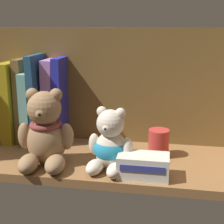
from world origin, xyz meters
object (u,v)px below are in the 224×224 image
at_px(book_2, 3,105).
at_px(teddy_bear_smaller, 110,145).
at_px(book_6, 42,98).
at_px(small_product_box, 143,166).
at_px(pillar_candle, 159,143).
at_px(book_5, 34,106).
at_px(teddy_bear_larger, 45,133).
at_px(book_3, 14,101).
at_px(book_7, 52,101).
at_px(book_4, 25,100).
at_px(book_8, 62,101).

bearing_deg(book_2, teddy_bear_smaller, -24.80).
xyz_separation_m(book_6, small_product_box, (0.29, -0.18, -0.09)).
bearing_deg(book_6, small_product_box, -31.96).
relative_size(book_2, pillar_candle, 2.81).
height_order(book_2, book_5, book_5).
relative_size(teddy_bear_larger, teddy_bear_smaller, 1.25).
height_order(book_3, teddy_bear_larger, book_3).
distance_m(book_7, teddy_bear_smaller, 0.25).
xyz_separation_m(book_7, pillar_candle, (0.29, -0.06, -0.08)).
height_order(teddy_bear_larger, teddy_bear_smaller, teddy_bear_larger).
height_order(book_3, teddy_bear_smaller, book_3).
xyz_separation_m(book_2, book_3, (0.04, 0.00, 0.01)).
height_order(book_4, pillar_candle, book_4).
height_order(teddy_bear_larger, pillar_candle, teddy_bear_larger).
distance_m(book_4, small_product_box, 0.40).
bearing_deg(book_3, book_4, 0.00).
relative_size(book_7, teddy_bear_smaller, 1.59).
height_order(book_4, small_product_box, book_4).
bearing_deg(book_4, teddy_bear_larger, -53.08).
relative_size(book_8, teddy_bear_larger, 1.30).
height_order(book_8, small_product_box, book_8).
xyz_separation_m(pillar_candle, small_product_box, (-0.03, -0.12, -0.01)).
height_order(book_2, book_4, book_4).
height_order(book_6, small_product_box, book_6).
xyz_separation_m(book_2, small_product_box, (0.41, -0.18, -0.07)).
bearing_deg(book_2, pillar_candle, -7.97).
xyz_separation_m(book_7, teddy_bear_smaller, (0.19, -0.15, -0.06)).
distance_m(book_8, pillar_candle, 0.29).
xyz_separation_m(book_4, teddy_bear_smaller, (0.27, -0.15, -0.06)).
distance_m(book_6, teddy_bear_smaller, 0.27).
bearing_deg(book_4, pillar_candle, -9.37).
bearing_deg(book_6, teddy_bear_smaller, -35.43).
bearing_deg(pillar_candle, teddy_bear_smaller, -138.10).
bearing_deg(book_6, book_7, 0.00).
distance_m(book_3, book_7, 0.11).
distance_m(book_8, teddy_bear_smaller, 0.23).
bearing_deg(book_3, teddy_bear_smaller, -27.32).
distance_m(book_6, book_8, 0.06).
bearing_deg(book_2, book_5, 0.00).
bearing_deg(book_4, book_2, 180.00).
bearing_deg(teddy_bear_smaller, small_product_box, -20.55).
bearing_deg(pillar_candle, book_8, 166.98).
bearing_deg(book_6, book_8, 0.00).
distance_m(book_2, book_3, 0.04).
bearing_deg(book_5, small_product_box, -29.93).
bearing_deg(small_product_box, book_2, 155.97).
bearing_deg(book_2, small_product_box, -24.03).
height_order(book_4, book_5, book_4).
relative_size(teddy_bear_larger, small_product_box, 1.64).
bearing_deg(book_5, pillar_candle, -10.08).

